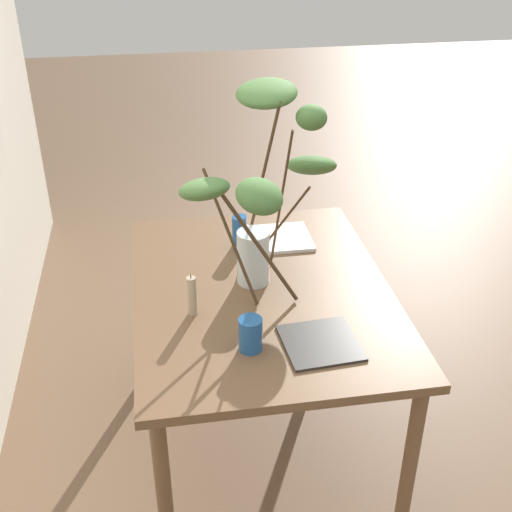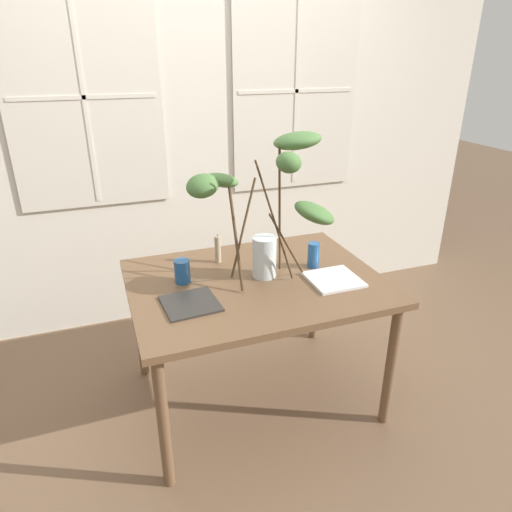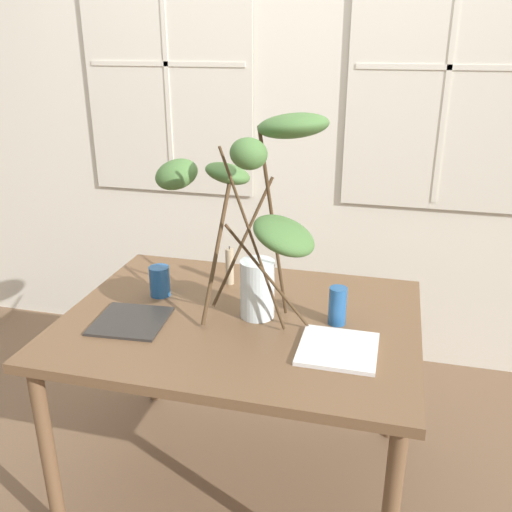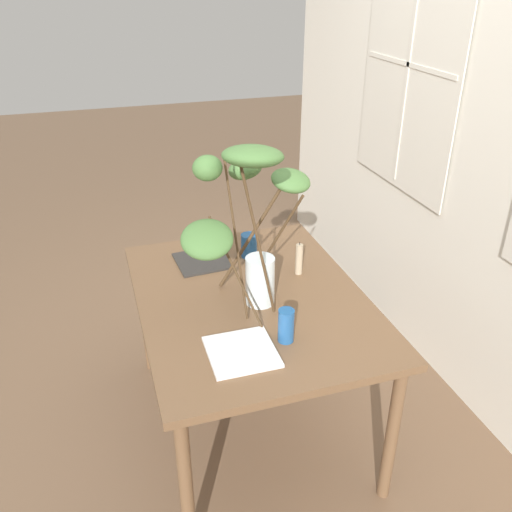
{
  "view_description": "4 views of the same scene",
  "coord_description": "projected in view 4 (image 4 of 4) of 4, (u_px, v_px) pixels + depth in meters",
  "views": [
    {
      "loc": [
        -2.02,
        0.35,
        2.06
      ],
      "look_at": [
        0.01,
        0.02,
        0.87
      ],
      "focal_mm": 46.01,
      "sensor_mm": 36.0,
      "label": 1
    },
    {
      "loc": [
        -0.7,
        -1.92,
        1.77
      ],
      "look_at": [
        0.03,
        0.07,
        0.82
      ],
      "focal_mm": 32.17,
      "sensor_mm": 36.0,
      "label": 2
    },
    {
      "loc": [
        0.49,
        -1.7,
        1.66
      ],
      "look_at": [
        0.05,
        0.03,
        0.96
      ],
      "focal_mm": 39.13,
      "sensor_mm": 36.0,
      "label": 3
    },
    {
      "loc": [
        1.88,
        -0.57,
        1.98
      ],
      "look_at": [
        0.0,
        0.02,
        0.92
      ],
      "focal_mm": 38.01,
      "sensor_mm": 36.0,
      "label": 4
    }
  ],
  "objects": [
    {
      "name": "ground",
      "position": [
        251.0,
        421.0,
        2.67
      ],
      "size": [
        14.0,
        14.0,
        0.0
      ],
      "primitive_type": "plane",
      "color": "brown"
    },
    {
      "name": "pillar_candle",
      "position": [
        299.0,
        259.0,
        2.46
      ],
      "size": [
        0.03,
        0.03,
        0.16
      ],
      "color": "tan",
      "rests_on": "dining_table"
    },
    {
      "name": "drinking_glass_blue_left",
      "position": [
        249.0,
        246.0,
        2.61
      ],
      "size": [
        0.08,
        0.08,
        0.12
      ],
      "primitive_type": "cylinder",
      "color": "#235693",
      "rests_on": "dining_table"
    },
    {
      "name": "drinking_glass_blue_right",
      "position": [
        286.0,
        326.0,
        2.02
      ],
      "size": [
        0.06,
        0.06,
        0.14
      ],
      "primitive_type": "cylinder",
      "color": "#235693",
      "rests_on": "dining_table"
    },
    {
      "name": "dining_table",
      "position": [
        251.0,
        310.0,
        2.36
      ],
      "size": [
        1.24,
        0.95,
        0.73
      ],
      "color": "brown",
      "rests_on": "ground"
    },
    {
      "name": "vase_with_branches",
      "position": [
        249.0,
        212.0,
        2.08
      ],
      "size": [
        0.65,
        0.68,
        0.73
      ],
      "color": "silver",
      "rests_on": "dining_table"
    },
    {
      "name": "back_wall_with_windows",
      "position": [
        510.0,
        101.0,
        2.27
      ],
      "size": [
        4.33,
        0.14,
        2.96
      ],
      "color": "silver",
      "rests_on": "ground"
    },
    {
      "name": "plate_square_right",
      "position": [
        242.0,
        352.0,
        1.98
      ],
      "size": [
        0.25,
        0.25,
        0.01
      ],
      "primitive_type": "cube",
      "rotation": [
        0.0,
        0.0,
        -0.01
      ],
      "color": "white",
      "rests_on": "dining_table"
    },
    {
      "name": "plate_square_left",
      "position": [
        202.0,
        261.0,
        2.59
      ],
      "size": [
        0.26,
        0.26,
        0.01
      ],
      "primitive_type": "cube",
      "rotation": [
        0.0,
        0.0,
        0.07
      ],
      "color": "#2D2B28",
      "rests_on": "dining_table"
    }
  ]
}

